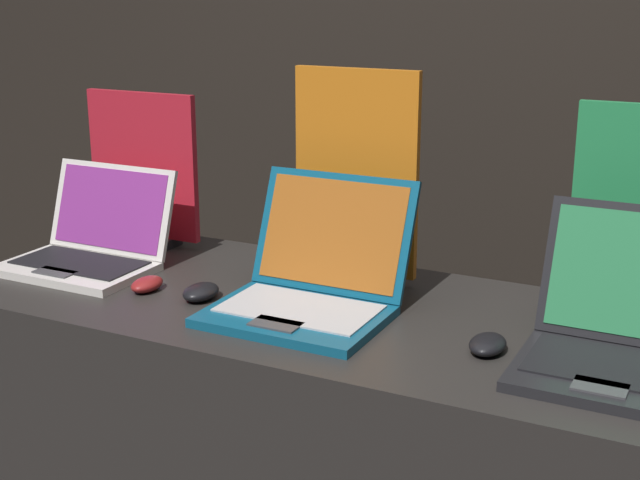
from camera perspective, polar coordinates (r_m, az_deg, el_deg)
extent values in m
cube|color=black|center=(3.15, 11.40, 12.67)|extent=(8.00, 0.05, 2.80)
cube|color=#282623|center=(2.19, -0.05, -15.04)|extent=(1.73, 0.68, 0.88)
cube|color=silver|center=(2.29, -15.40, -1.80)|extent=(0.37, 0.23, 0.02)
cube|color=black|center=(2.29, -15.14, -1.39)|extent=(0.32, 0.16, 0.00)
cube|color=#3F3F42|center=(2.23, -16.60, -1.99)|extent=(0.10, 0.05, 0.00)
cube|color=silver|center=(2.36, -13.17, 1.96)|extent=(0.37, 0.09, 0.22)
cube|color=#8C338C|center=(2.36, -13.28, 1.98)|extent=(0.33, 0.07, 0.19)
ellipsoid|color=maroon|center=(2.11, -11.01, -2.79)|extent=(0.06, 0.09, 0.03)
cube|color=black|center=(2.50, -10.99, 0.07)|extent=(0.19, 0.07, 0.02)
cube|color=red|center=(2.45, -11.25, 4.73)|extent=(0.34, 0.02, 0.39)
cube|color=#0F5170|center=(1.90, -1.54, -4.93)|extent=(0.37, 0.27, 0.02)
cube|color=#B7B7B7|center=(1.91, -1.25, -4.40)|extent=(0.33, 0.19, 0.00)
cube|color=#3F3F42|center=(1.83, -2.77, -5.41)|extent=(0.10, 0.06, 0.00)
cube|color=#0F5170|center=(2.01, 0.97, 0.44)|extent=(0.37, 0.11, 0.26)
cube|color=#A5591E|center=(2.01, 0.89, 0.46)|extent=(0.33, 0.09, 0.22)
ellipsoid|color=black|center=(2.04, -7.63, -3.31)|extent=(0.07, 0.10, 0.04)
cube|color=black|center=(2.15, 2.31, -2.25)|extent=(0.17, 0.07, 0.02)
cube|color=orange|center=(2.09, 2.39, 4.34)|extent=(0.31, 0.02, 0.48)
cube|color=black|center=(1.71, 17.93, -8.24)|extent=(0.33, 0.27, 0.02)
cube|color=black|center=(1.72, 18.08, -7.61)|extent=(0.29, 0.19, 0.00)
cube|color=#3F3F42|center=(1.63, 17.49, -8.96)|extent=(0.09, 0.06, 0.00)
cube|color=black|center=(1.83, 19.25, -2.06)|extent=(0.33, 0.11, 0.26)
cube|color=#2D7F4C|center=(1.83, 19.23, -2.05)|extent=(0.30, 0.09, 0.23)
ellipsoid|color=black|center=(1.77, 10.68, -6.57)|extent=(0.07, 0.10, 0.03)
cube|color=black|center=(2.04, 19.60, -4.29)|extent=(0.17, 0.07, 0.02)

